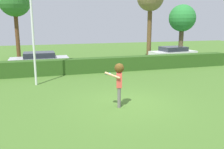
{
  "coord_description": "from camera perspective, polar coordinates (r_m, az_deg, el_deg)",
  "views": [
    {
      "loc": [
        -3.42,
        -9.27,
        3.41
      ],
      "look_at": [
        -0.37,
        0.78,
        1.15
      ],
      "focal_mm": 39.07,
      "sensor_mm": 36.0,
      "label": 1
    }
  ],
  "objects": [
    {
      "name": "ground_plane",
      "position": [
        10.45,
        3.19,
        -6.91
      ],
      "size": [
        60.0,
        60.0,
        0.0
      ],
      "primitive_type": "plane",
      "color": "#466F29"
    },
    {
      "name": "person",
      "position": [
        9.8,
        1.65,
        -0.91
      ],
      "size": [
        0.84,
        0.54,
        1.81
      ],
      "color": "slate",
      "rests_on": "ground"
    },
    {
      "name": "frisbee",
      "position": [
        9.67,
        -0.98,
        0.15
      ],
      "size": [
        0.25,
        0.26,
        0.05
      ],
      "color": "#268CE5"
    },
    {
      "name": "lamppost",
      "position": [
        13.78,
        -18.33,
        13.66
      ],
      "size": [
        0.24,
        0.24,
        7.19
      ],
      "color": "silver",
      "rests_on": "ground"
    },
    {
      "name": "hedge_row",
      "position": [
        16.88,
        -4.95,
        2.16
      ],
      "size": [
        21.58,
        0.9,
        1.0
      ],
      "primitive_type": "cube",
      "color": "#2D531B",
      "rests_on": "ground"
    },
    {
      "name": "parked_car_silver",
      "position": [
        18.87,
        -16.61,
        3.34
      ],
      "size": [
        4.21,
        1.82,
        1.25
      ],
      "color": "#B7B7BC",
      "rests_on": "ground"
    },
    {
      "name": "parked_car_white",
      "position": [
        22.91,
        14.1,
        4.95
      ],
      "size": [
        4.35,
        2.15,
        1.25
      ],
      "color": "white",
      "rests_on": "ground"
    },
    {
      "name": "willow_tree",
      "position": [
        24.41,
        16.11,
        12.39
      ],
      "size": [
        2.51,
        2.51,
        5.05
      ],
      "color": "brown",
      "rests_on": "ground"
    },
    {
      "name": "oak_tree",
      "position": [
        23.82,
        -21.85,
        15.58
      ],
      "size": [
        2.77,
        2.77,
        6.65
      ],
      "color": "brown",
      "rests_on": "ground"
    }
  ]
}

